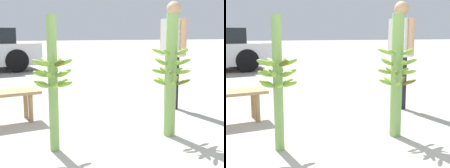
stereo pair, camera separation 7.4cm
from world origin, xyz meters
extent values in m
plane|color=#9E998E|center=(0.00, 0.00, 0.00)|extent=(80.00, 80.00, 0.00)
cylinder|color=#7AA851|center=(-0.64, 0.36, 0.68)|extent=(0.10, 0.10, 1.36)
ellipsoid|color=#75A333|center=(-0.52, 0.36, 0.90)|extent=(0.17, 0.05, 0.10)
ellipsoid|color=#75A333|center=(-0.57, 0.46, 0.90)|extent=(0.13, 0.17, 0.10)
ellipsoid|color=#75A333|center=(-0.69, 0.47, 0.90)|extent=(0.12, 0.17, 0.10)
ellipsoid|color=#75A333|center=(-0.76, 0.37, 0.90)|extent=(0.17, 0.05, 0.10)
ellipsoid|color=#75A333|center=(-0.70, 0.26, 0.90)|extent=(0.13, 0.17, 0.10)
ellipsoid|color=#545914|center=(-0.58, 0.26, 0.90)|extent=(0.12, 0.17, 0.10)
ellipsoid|color=#75A333|center=(-0.52, 0.38, 0.79)|extent=(0.17, 0.08, 0.10)
ellipsoid|color=#545914|center=(-0.60, 0.48, 0.79)|extent=(0.10, 0.17, 0.10)
ellipsoid|color=#75A333|center=(-0.72, 0.45, 0.79)|extent=(0.15, 0.16, 0.10)
ellipsoid|color=#75A333|center=(-0.75, 0.34, 0.79)|extent=(0.17, 0.08, 0.10)
ellipsoid|color=#75A333|center=(-0.68, 0.25, 0.79)|extent=(0.10, 0.17, 0.10)
ellipsoid|color=#75A333|center=(-0.56, 0.27, 0.79)|extent=(0.15, 0.16, 0.10)
ellipsoid|color=#75A333|center=(-0.53, 0.31, 0.69)|extent=(0.17, 0.12, 0.09)
ellipsoid|color=#75A333|center=(-0.54, 0.43, 0.69)|extent=(0.17, 0.13, 0.09)
ellipsoid|color=#75A333|center=(-0.65, 0.48, 0.69)|extent=(0.06, 0.17, 0.09)
ellipsoid|color=#75A333|center=(-0.75, 0.41, 0.69)|extent=(0.17, 0.12, 0.09)
ellipsoid|color=#75A333|center=(-0.74, 0.29, 0.69)|extent=(0.17, 0.13, 0.09)
ellipsoid|color=#75A333|center=(-0.63, 0.24, 0.69)|extent=(0.06, 0.17, 0.09)
cylinder|color=#7AA851|center=(0.69, 0.44, 0.70)|extent=(0.13, 0.13, 1.40)
ellipsoid|color=#75A333|center=(0.72, 0.58, 0.98)|extent=(0.08, 0.18, 0.09)
ellipsoid|color=#75A333|center=(0.57, 0.52, 0.98)|extent=(0.17, 0.12, 0.09)
ellipsoid|color=#75A333|center=(0.59, 0.35, 0.98)|extent=(0.16, 0.14, 0.09)
ellipsoid|color=#75A333|center=(0.75, 0.32, 0.98)|extent=(0.10, 0.17, 0.09)
ellipsoid|color=#75A333|center=(0.83, 0.46, 0.98)|extent=(0.17, 0.06, 0.09)
ellipsoid|color=#75A333|center=(0.56, 0.41, 0.86)|extent=(0.17, 0.08, 0.10)
ellipsoid|color=#75A333|center=(0.69, 0.31, 0.86)|extent=(0.05, 0.17, 0.10)
ellipsoid|color=#75A333|center=(0.82, 0.40, 0.86)|extent=(0.17, 0.10, 0.10)
ellipsoid|color=#75A333|center=(0.78, 0.55, 0.86)|extent=(0.14, 0.16, 0.10)
ellipsoid|color=#75A333|center=(0.62, 0.56, 0.86)|extent=(0.13, 0.16, 0.10)
ellipsoid|color=#75A333|center=(0.79, 0.34, 0.75)|extent=(0.15, 0.15, 0.08)
ellipsoid|color=#75A333|center=(0.82, 0.51, 0.75)|extent=(0.17, 0.11, 0.08)
ellipsoid|color=#545914|center=(0.67, 0.59, 0.75)|extent=(0.07, 0.18, 0.08)
ellipsoid|color=#75A333|center=(0.55, 0.47, 0.75)|extent=(0.18, 0.07, 0.08)
ellipsoid|color=#545914|center=(0.63, 0.32, 0.75)|extent=(0.12, 0.17, 0.08)
ellipsoid|color=#75A333|center=(0.55, 0.44, 0.64)|extent=(0.17, 0.04, 0.10)
ellipsoid|color=#75A333|center=(0.65, 0.31, 0.64)|extent=(0.09, 0.17, 0.10)
ellipsoid|color=#545914|center=(0.81, 0.36, 0.64)|extent=(0.16, 0.13, 0.10)
ellipsoid|color=#545914|center=(0.80, 0.53, 0.64)|extent=(0.16, 0.13, 0.10)
ellipsoid|color=#75A333|center=(0.65, 0.58, 0.64)|extent=(0.09, 0.17, 0.10)
cylinder|color=black|center=(1.37, 1.59, 0.41)|extent=(0.13, 0.13, 0.82)
cylinder|color=black|center=(1.33, 1.76, 0.41)|extent=(0.13, 0.13, 0.82)
cube|color=white|center=(1.35, 1.68, 1.11)|extent=(0.25, 0.41, 0.58)
cylinder|color=tan|center=(1.41, 1.44, 1.12)|extent=(0.11, 0.11, 0.55)
cylinder|color=tan|center=(1.30, 1.91, 1.12)|extent=(0.11, 0.11, 0.55)
sphere|color=tan|center=(1.35, 1.68, 1.54)|extent=(0.22, 0.22, 0.22)
cylinder|color=#99754C|center=(-0.88, 1.73, 0.19)|extent=(0.06, 0.06, 0.38)
cylinder|color=#99754C|center=(-0.82, 1.44, 0.19)|extent=(0.06, 0.06, 0.38)
cylinder|color=black|center=(-0.99, 6.92, 0.34)|extent=(0.71, 0.35, 0.69)
cylinder|color=black|center=(-1.37, 8.51, 0.34)|extent=(0.71, 0.35, 0.69)
camera|label=1|loc=(-0.96, -2.71, 1.20)|focal=50.00mm
camera|label=2|loc=(-0.89, -2.73, 1.20)|focal=50.00mm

